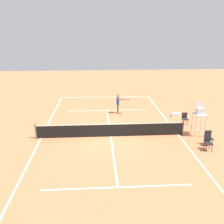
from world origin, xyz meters
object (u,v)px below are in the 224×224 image
object	(u,v)px
tennis_ball	(123,117)
courtside_chair_mid	(185,118)
player_serving	(118,102)
courtside_chair_near	(209,137)
courtside_chair_far	(208,142)
umpire_chair	(200,114)
equipment_bag	(176,115)

from	to	relation	value
tennis_ball	courtside_chair_mid	world-z (taller)	courtside_chair_mid
player_serving	courtside_chair_near	bearing A→B (deg)	51.43
courtside_chair_mid	courtside_chair_far	size ratio (longest dim) A/B	1.00
umpire_chair	courtside_chair_far	world-z (taller)	umpire_chair
umpire_chair	courtside_chair_near	size ratio (longest dim) A/B	2.54
umpire_chair	courtside_chair_mid	bearing A→B (deg)	-83.34
tennis_ball	courtside_chair_far	distance (m)	7.77
player_serving	umpire_chair	distance (m)	7.39
courtside_chair_mid	umpire_chair	bearing A→B (deg)	96.66
player_serving	courtside_chair_far	distance (m)	8.99
courtside_chair_mid	courtside_chair_far	xyz separation A→B (m)	(0.06, 4.36, 0.00)
tennis_ball	courtside_chair_far	world-z (taller)	courtside_chair_far
player_serving	courtside_chair_mid	bearing A→B (deg)	71.48
equipment_bag	courtside_chair_mid	bearing A→B (deg)	91.82
courtside_chair_near	courtside_chair_mid	world-z (taller)	same
player_serving	tennis_ball	size ratio (longest dim) A/B	24.99
player_serving	equipment_bag	distance (m)	5.15
umpire_chair	courtside_chair_near	bearing A→B (deg)	91.69
courtside_chair_mid	equipment_bag	size ratio (longest dim) A/B	1.25
player_serving	courtside_chair_near	distance (m)	8.63
courtside_chair_near	courtside_chair_far	world-z (taller)	same
player_serving	courtside_chair_mid	size ratio (longest dim) A/B	1.79
player_serving	equipment_bag	xyz separation A→B (m)	(-4.94, 1.19, -0.86)
umpire_chair	courtside_chair_far	bearing A→B (deg)	82.64
courtside_chair_near	courtside_chair_mid	xyz separation A→B (m)	(0.29, -3.67, 0.00)
tennis_ball	courtside_chair_far	xyz separation A→B (m)	(-4.66, 6.20, 0.50)
tennis_ball	courtside_chair_near	bearing A→B (deg)	132.26
tennis_ball	umpire_chair	size ratio (longest dim) A/B	0.03
tennis_ball	umpire_chair	xyz separation A→B (m)	(-4.96, 3.89, 1.57)
courtside_chair_near	courtside_chair_mid	size ratio (longest dim) A/B	1.00
tennis_ball	player_serving	bearing A→B (deg)	-77.69
player_serving	umpire_chair	bearing A→B (deg)	58.90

